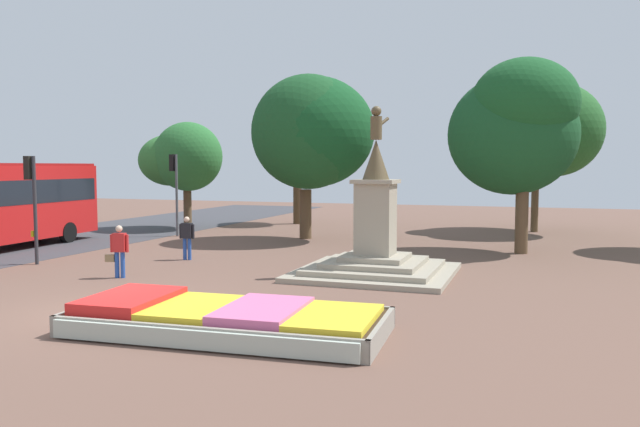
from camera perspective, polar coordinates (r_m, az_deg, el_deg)
ground_plane at (r=15.34m, az=-19.25°, el=-8.54°), size 83.61×83.61×0.00m
flower_planter at (r=12.92m, az=-8.89°, el=-9.53°), size 6.54×3.13×0.64m
statue_monument at (r=19.32m, az=5.09°, el=-2.95°), size 4.71×4.71×5.18m
traffic_light_mid_block at (r=23.35m, az=-24.83°, el=1.96°), size 0.41×0.29×3.70m
traffic_light_far_corner at (r=30.55m, az=-13.14°, el=3.07°), size 0.42×0.31×3.91m
pedestrian_with_handbag at (r=19.68m, az=-17.92°, el=-3.07°), size 0.72×0.32×1.59m
pedestrian_near_planter at (r=22.82m, az=-12.07°, el=-1.95°), size 0.56×0.27×1.56m
park_tree_far_left at (r=25.31m, az=17.55°, el=7.84°), size 4.94×4.42×7.45m
park_tree_behind_statue at (r=36.11m, az=-1.78°, el=6.26°), size 3.48×3.46×5.97m
park_tree_far_right at (r=33.53m, az=19.48°, el=7.08°), size 5.72×6.48×7.37m
park_tree_mid_canopy at (r=27.96m, az=-0.84°, el=7.46°), size 5.52×5.09×7.40m
park_tree_distant at (r=34.04m, az=-12.46°, el=4.90°), size 4.84×4.14×5.66m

